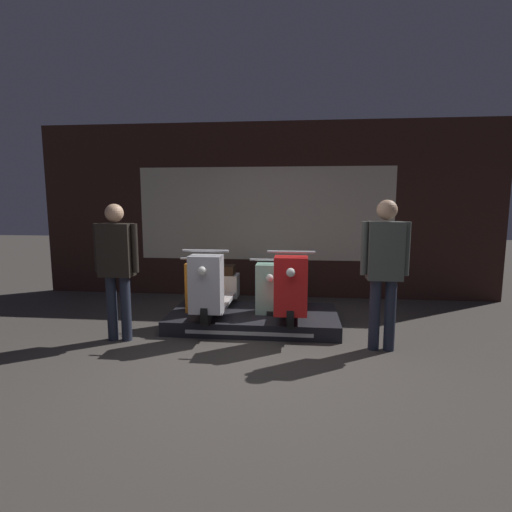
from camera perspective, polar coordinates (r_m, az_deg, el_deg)
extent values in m
plane|color=#423D38|center=(4.44, -2.61, -15.98)|extent=(30.00, 30.00, 0.00)
cube|color=#331E19|center=(7.42, 1.22, 6.44)|extent=(8.50, 0.08, 3.20)
cube|color=beige|center=(7.37, 1.19, 6.04)|extent=(4.67, 0.01, 1.70)
cube|color=black|center=(5.84, -0.33, -8.96)|extent=(2.40, 1.24, 0.20)
cube|color=silver|center=(5.26, -1.08, -11.04)|extent=(1.68, 0.01, 0.05)
cylinder|color=black|center=(5.21, -7.12, -8.17)|extent=(0.09, 0.32, 0.32)
cylinder|color=black|center=(6.50, -4.41, -4.87)|extent=(0.09, 0.32, 0.32)
cube|color=#BCBCC1|center=(5.85, -5.61, -6.43)|extent=(0.39, 1.26, 0.05)
cube|color=#BCBCC1|center=(5.14, -7.14, -3.98)|extent=(0.41, 0.28, 0.74)
cube|color=#BCBCC1|center=(6.46, -4.46, -4.21)|extent=(0.43, 0.33, 0.36)
cube|color=black|center=(6.40, -4.49, -2.00)|extent=(0.31, 0.30, 0.14)
cylinder|color=silver|center=(5.06, -7.24, 0.74)|extent=(0.59, 0.03, 0.03)
sphere|color=white|center=(4.91, -7.70, -2.11)|extent=(0.11, 0.11, 0.11)
cylinder|color=black|center=(5.08, 4.94, -8.56)|extent=(0.09, 0.32, 0.32)
cylinder|color=black|center=(6.40, 5.17, -5.09)|extent=(0.09, 0.32, 0.32)
cube|color=red|center=(5.74, 5.06, -6.71)|extent=(0.39, 1.26, 0.05)
cube|color=red|center=(5.01, 4.99, -4.27)|extent=(0.41, 0.28, 0.74)
cube|color=red|center=(6.36, 5.17, -4.42)|extent=(0.43, 0.33, 0.36)
cube|color=black|center=(6.30, 5.20, -2.18)|extent=(0.31, 0.30, 0.14)
cylinder|color=silver|center=(4.93, 5.05, 0.58)|extent=(0.59, 0.03, 0.03)
sphere|color=white|center=(4.78, 4.98, -2.36)|extent=(0.11, 0.11, 0.11)
cylinder|color=black|center=(5.92, -7.80, -8.22)|extent=(0.09, 0.32, 0.32)
cylinder|color=black|center=(7.20, -5.23, -5.23)|extent=(0.09, 0.32, 0.32)
cube|color=orange|center=(6.56, -6.38, -6.66)|extent=(0.39, 1.26, 0.05)
cube|color=orange|center=(5.85, -7.81, -4.54)|extent=(0.41, 0.28, 0.74)
cube|color=orange|center=(7.16, -5.27, -4.64)|extent=(0.43, 0.33, 0.36)
cube|color=black|center=(7.10, -5.31, -2.65)|extent=(0.31, 0.30, 0.14)
cylinder|color=silver|center=(5.76, -7.91, -0.40)|extent=(0.59, 0.03, 0.03)
sphere|color=white|center=(5.62, -8.34, -2.92)|extent=(0.11, 0.11, 0.11)
cylinder|color=black|center=(5.77, 2.07, -8.58)|extent=(0.09, 0.32, 0.32)
cylinder|color=black|center=(7.08, 2.83, -5.44)|extent=(0.09, 0.32, 0.32)
cube|color=#8EC6AD|center=(6.43, 2.49, -6.93)|extent=(0.39, 1.26, 0.05)
cube|color=#8EC6AD|center=(5.70, 2.11, -4.81)|extent=(0.41, 0.28, 0.74)
cube|color=#8EC6AD|center=(7.04, 2.82, -4.84)|extent=(0.43, 0.33, 0.36)
cube|color=black|center=(6.98, 2.83, -2.82)|extent=(0.31, 0.30, 0.14)
cylinder|color=silver|center=(5.61, 2.12, -0.56)|extent=(0.59, 0.03, 0.03)
sphere|color=white|center=(5.46, 1.98, -3.16)|extent=(0.11, 0.11, 0.11)
cylinder|color=#232838|center=(5.51, -19.87, -7.01)|extent=(0.13, 0.13, 0.84)
cylinder|color=#232838|center=(5.43, -18.09, -7.14)|extent=(0.13, 0.13, 0.84)
cube|color=black|center=(5.33, -19.36, 0.80)|extent=(0.41, 0.23, 0.67)
cylinder|color=black|center=(5.44, -21.73, 1.10)|extent=(0.08, 0.08, 0.62)
cylinder|color=black|center=(5.23, -16.93, 1.07)|extent=(0.08, 0.08, 0.62)
sphere|color=tan|center=(5.30, -19.60, 5.81)|extent=(0.23, 0.23, 0.23)
cylinder|color=#232838|center=(5.06, 16.58, -8.06)|extent=(0.13, 0.13, 0.87)
cylinder|color=#232838|center=(5.10, 18.60, -8.03)|extent=(0.13, 0.13, 0.87)
cube|color=#474C47|center=(4.92, 17.97, 0.70)|extent=(0.40, 0.23, 0.69)
cylinder|color=#474C47|center=(4.88, 15.22, 1.07)|extent=(0.08, 0.08, 0.63)
cylinder|color=#474C47|center=(4.98, 20.70, 0.96)|extent=(0.08, 0.08, 0.63)
sphere|color=tan|center=(4.89, 18.22, 6.28)|extent=(0.24, 0.24, 0.24)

